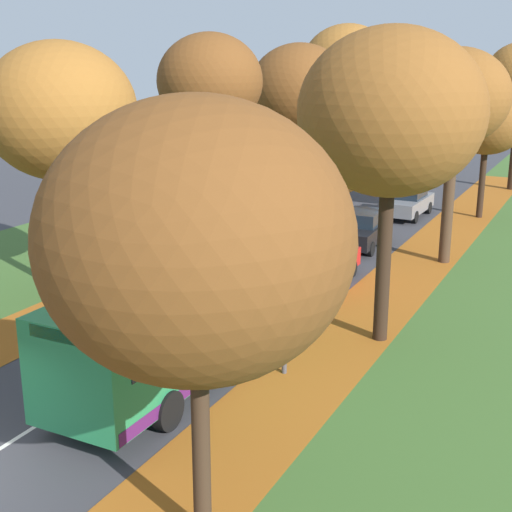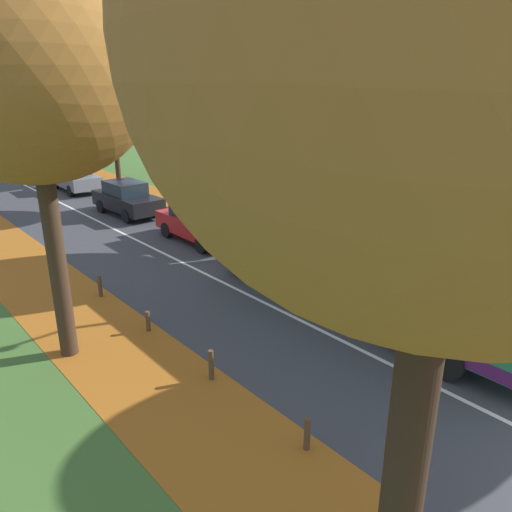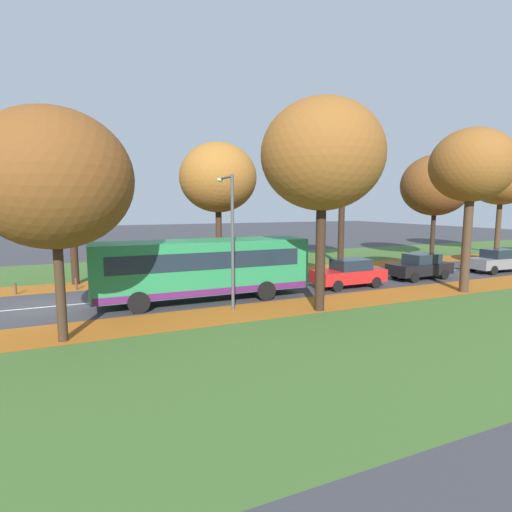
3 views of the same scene
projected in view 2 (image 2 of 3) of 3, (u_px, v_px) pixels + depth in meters
The scene contains 19 objects.
leaf_litter_left at pixel (56, 297), 15.24m from camera, with size 2.80×60.00×0.00m, color #9E5619.
grass_verge_right at pixel (265, 197), 27.96m from camera, with size 12.00×90.00×0.01m, color #3D6028.
leaf_litter_right at pixel (277, 238), 20.85m from camera, with size 2.80×60.00×0.00m, color #9E5619.
road_centre_line at pixel (111, 228), 22.35m from camera, with size 0.12×80.00×0.01m, color silver.
tree_left_nearest at pixel (459, 43), 3.58m from camera, with size 4.92×4.92×8.82m.
tree_left_near at pixel (29, 69), 9.98m from camera, with size 5.18×5.18×8.86m.
tree_right_near at pixel (350, 64), 17.37m from camera, with size 5.28×5.28×9.19m.
tree_right_mid at pixel (197, 70), 23.99m from camera, with size 4.25×4.25×8.68m.
tree_right_far at pixel (111, 97), 31.06m from camera, with size 4.16×4.16×7.09m.
tree_right_distant at pixel (59, 67), 37.32m from camera, with size 4.47×4.47×9.14m.
bollard_third at pixel (307, 434), 8.91m from camera, with size 0.12×0.12×0.66m, color #4C3823.
bollard_fourth at pixel (211, 365), 10.98m from camera, with size 0.12×0.12×0.73m, color #4C3823.
bollard_fifth at pixel (148, 321), 13.13m from camera, with size 0.12×0.12×0.57m, color #4C3823.
bollard_sixth at pixel (100, 286), 15.19m from camera, with size 0.12×0.12×0.70m, color #4C3823.
streetlamp_right at pixel (395, 171), 14.69m from camera, with size 1.89×0.28×6.00m.
bus at pixel (368, 257), 13.65m from camera, with size 2.74×10.42×2.98m.
car_red_lead at pixel (199, 222), 20.27m from camera, with size 1.82×4.22×1.62m.
car_black_following at pixel (127, 198), 24.20m from camera, with size 1.88×4.25×1.62m.
car_grey_third_in_line at pixel (75, 177), 29.34m from camera, with size 1.88×4.25×1.62m.
Camera 2 is at (-8.98, -0.56, 6.33)m, focal length 35.00 mm.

